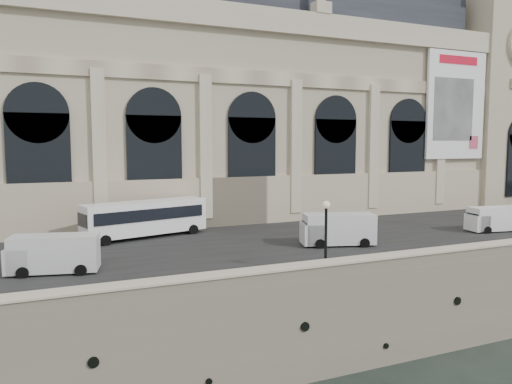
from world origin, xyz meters
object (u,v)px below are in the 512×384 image
Objects in this scene: van_c at (493,219)px; bus_left at (145,218)px; lamp_right at (326,238)px; van_a at (49,254)px; van_b at (335,230)px.

bus_left is at bearing 161.96° from van_c.
bus_left is 2.05× the size of van_c.
lamp_right reaches higher than van_c.
van_a reaches higher than van_c.
van_b is (21.67, 0.04, 0.07)m from van_a.
lamp_right reaches higher than van_a.
lamp_right is (8.06, -17.10, 0.53)m from bus_left.
lamp_right is at bearing -24.81° from van_a.
van_b is at bearing 0.11° from van_a.
van_a is 17.86m from lamp_right.
van_c is at bearing 17.11° from lamp_right.
van_b is (13.55, -9.58, -0.50)m from bus_left.
van_a is at bearing -130.18° from bus_left.
bus_left is at bearing 115.23° from lamp_right.
van_c is 23.93m from lamp_right.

